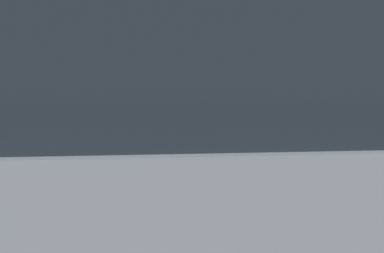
% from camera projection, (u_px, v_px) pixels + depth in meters
% --- Properties ---
extents(parking_meter, '(0.15, 0.16, 1.53)m').
position_uv_depth(parking_meter, '(122.00, 101.00, 4.26)').
color(parking_meter, slate).
rests_on(parking_meter, sidewalk_curb).
extents(pedestrian_at_meter, '(0.67, 0.52, 1.72)m').
position_uv_depth(pedestrian_at_meter, '(216.00, 115.00, 4.34)').
color(pedestrian_at_meter, black).
rests_on(pedestrian_at_meter, sidewalk_curb).
extents(parked_hatchback_gray, '(4.05, 1.87, 1.81)m').
position_uv_depth(parked_hatchback_gray, '(293.00, 199.00, 2.57)').
color(parked_hatchback_gray, slate).
rests_on(parked_hatchback_gray, ground).
extents(background_railing, '(24.06, 0.06, 1.06)m').
position_uv_depth(background_railing, '(94.00, 132.00, 6.82)').
color(background_railing, '#1E602D').
rests_on(background_railing, sidewalk_curb).
extents(backdrop_wall, '(32.00, 0.50, 3.88)m').
position_uv_depth(backdrop_wall, '(85.00, 31.00, 8.55)').
color(backdrop_wall, '#ADA38E').
rests_on(backdrop_wall, ground).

